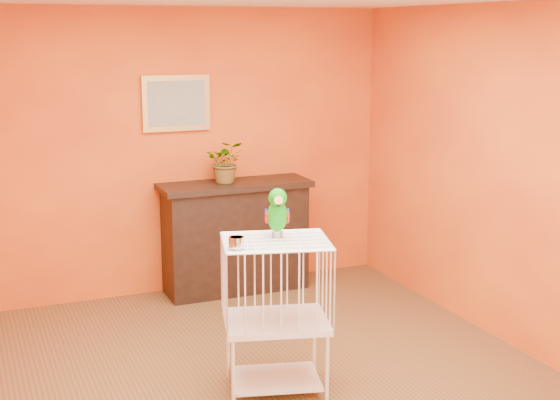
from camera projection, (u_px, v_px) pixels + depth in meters
name	position (u px, v px, depth m)	size (l,w,h in m)	color
ground	(269.00, 386.00, 5.34)	(4.50, 4.50, 0.00)	brown
room_shell	(269.00, 158.00, 5.00)	(4.50, 4.50, 4.50)	orange
console_cabinet	(235.00, 237.00, 7.22)	(1.39, 0.50, 1.03)	black
potted_plant	(224.00, 165.00, 7.11)	(0.35, 0.39, 0.30)	#26722D
framed_picture	(176.00, 103.00, 6.97)	(0.62, 0.04, 0.50)	#C08F44
birdcage	(276.00, 314.00, 5.17)	(0.79, 0.68, 1.05)	white
feed_cup	(237.00, 242.00, 4.86)	(0.10, 0.10, 0.07)	silver
parrot	(277.00, 212.00, 5.08)	(0.19, 0.31, 0.34)	#59544C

